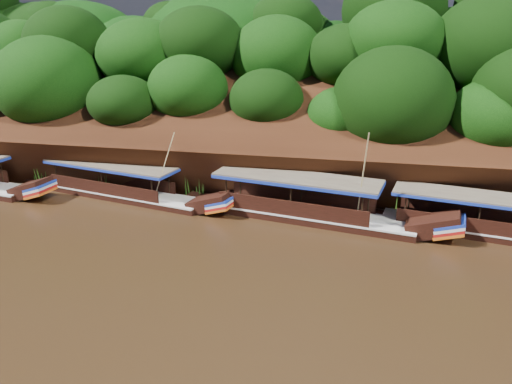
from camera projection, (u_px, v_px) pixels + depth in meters
ground at (269, 269)px, 25.35m from camera, size 160.00×160.00×0.00m
riverbank at (313, 136)px, 45.75m from camera, size 120.00×30.06×19.40m
boat_0 at (506, 229)px, 28.76m from camera, size 14.90×4.85×5.92m
boat_1 at (321, 212)px, 31.15m from camera, size 15.98×5.09×6.67m
boat_2 at (130, 191)px, 35.06m from camera, size 15.36×5.28×5.49m
reeds at (241, 189)px, 34.53m from camera, size 48.94×2.47×2.12m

